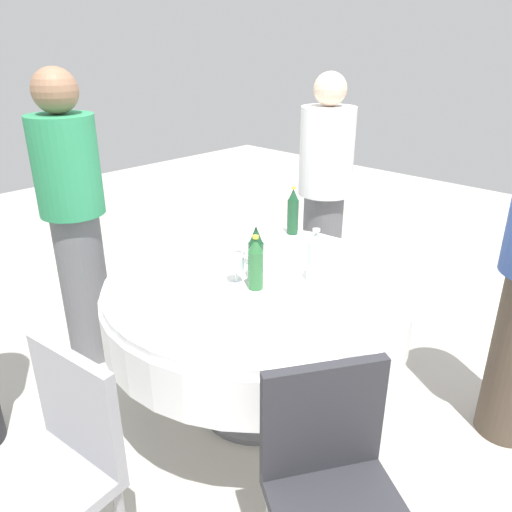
{
  "coord_description": "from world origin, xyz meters",
  "views": [
    {
      "loc": [
        -1.5,
        -1.44,
        1.76
      ],
      "look_at": [
        0.0,
        0.0,
        0.86
      ],
      "focal_mm": 35.07,
      "sensor_mm": 36.0,
      "label": 1
    }
  ],
  "objects_px": {
    "bottle_green_right": "(256,264)",
    "person_right": "(74,219)",
    "wine_glass_mid": "(236,264)",
    "dining_table": "(256,307)",
    "bottle_clear_mid": "(315,257)",
    "chair_outer": "(332,479)",
    "bottle_dark_green_front": "(256,254)",
    "plate_far": "(169,263)",
    "chair_near": "(56,459)",
    "wine_glass_south": "(242,238)",
    "person_front": "(324,195)",
    "wine_glass_near": "(251,246)",
    "bottle_dark_green_north": "(293,212)",
    "plate_east": "(369,277)"
  },
  "relations": [
    {
      "from": "bottle_green_right",
      "to": "person_right",
      "type": "relative_size",
      "value": 0.15
    },
    {
      "from": "wine_glass_mid",
      "to": "dining_table",
      "type": "bearing_deg",
      "value": -23.35
    },
    {
      "from": "bottle_green_right",
      "to": "bottle_clear_mid",
      "type": "distance_m",
      "value": 0.28
    },
    {
      "from": "chair_outer",
      "to": "bottle_dark_green_front",
      "type": "bearing_deg",
      "value": -90.08
    },
    {
      "from": "plate_far",
      "to": "chair_near",
      "type": "bearing_deg",
      "value": -148.12
    },
    {
      "from": "bottle_green_right",
      "to": "bottle_clear_mid",
      "type": "xyz_separation_m",
      "value": [
        0.24,
        -0.14,
        0.0
      ]
    },
    {
      "from": "bottle_green_right",
      "to": "wine_glass_south",
      "type": "distance_m",
      "value": 0.36
    },
    {
      "from": "plate_far",
      "to": "wine_glass_mid",
      "type": "bearing_deg",
      "value": -76.8
    },
    {
      "from": "wine_glass_mid",
      "to": "person_front",
      "type": "bearing_deg",
      "value": 17.54
    },
    {
      "from": "wine_glass_near",
      "to": "person_front",
      "type": "distance_m",
      "value": 1.01
    },
    {
      "from": "bottle_green_right",
      "to": "bottle_dark_green_north",
      "type": "relative_size",
      "value": 0.91
    },
    {
      "from": "bottle_dark_green_north",
      "to": "bottle_green_right",
      "type": "bearing_deg",
      "value": -153.34
    },
    {
      "from": "bottle_clear_mid",
      "to": "chair_outer",
      "type": "relative_size",
      "value": 0.29
    },
    {
      "from": "bottle_green_right",
      "to": "bottle_clear_mid",
      "type": "relative_size",
      "value": 0.99
    },
    {
      "from": "dining_table",
      "to": "person_right",
      "type": "height_order",
      "value": "person_right"
    },
    {
      "from": "dining_table",
      "to": "bottle_dark_green_front",
      "type": "bearing_deg",
      "value": -6.01
    },
    {
      "from": "plate_far",
      "to": "chair_outer",
      "type": "relative_size",
      "value": 0.28
    },
    {
      "from": "wine_glass_near",
      "to": "plate_east",
      "type": "bearing_deg",
      "value": -61.05
    },
    {
      "from": "bottle_green_right",
      "to": "person_right",
      "type": "bearing_deg",
      "value": 103.3
    },
    {
      "from": "bottle_clear_mid",
      "to": "wine_glass_near",
      "type": "xyz_separation_m",
      "value": [
        -0.07,
        0.33,
        -0.02
      ]
    },
    {
      "from": "bottle_green_right",
      "to": "plate_far",
      "type": "bearing_deg",
      "value": 102.92
    },
    {
      "from": "plate_far",
      "to": "person_front",
      "type": "xyz_separation_m",
      "value": [
        1.24,
        -0.02,
        0.08
      ]
    },
    {
      "from": "bottle_green_right",
      "to": "wine_glass_mid",
      "type": "distance_m",
      "value": 0.11
    },
    {
      "from": "wine_glass_south",
      "to": "person_right",
      "type": "distance_m",
      "value": 0.94
    },
    {
      "from": "wine_glass_mid",
      "to": "bottle_clear_mid",
      "type": "bearing_deg",
      "value": -43.23
    },
    {
      "from": "plate_far",
      "to": "plate_east",
      "type": "bearing_deg",
      "value": -55.41
    },
    {
      "from": "bottle_dark_green_north",
      "to": "plate_far",
      "type": "xyz_separation_m",
      "value": [
        -0.75,
        0.16,
        -0.12
      ]
    },
    {
      "from": "bottle_dark_green_front",
      "to": "wine_glass_near",
      "type": "height_order",
      "value": "bottle_dark_green_front"
    },
    {
      "from": "bottle_green_right",
      "to": "dining_table",
      "type": "bearing_deg",
      "value": 42.5
    },
    {
      "from": "plate_east",
      "to": "person_right",
      "type": "bearing_deg",
      "value": 116.21
    },
    {
      "from": "wine_glass_mid",
      "to": "chair_outer",
      "type": "xyz_separation_m",
      "value": [
        -0.43,
        -0.86,
        -0.31
      ]
    },
    {
      "from": "bottle_clear_mid",
      "to": "wine_glass_mid",
      "type": "bearing_deg",
      "value": 136.77
    },
    {
      "from": "bottle_dark_green_north",
      "to": "wine_glass_south",
      "type": "distance_m",
      "value": 0.43
    },
    {
      "from": "plate_far",
      "to": "person_right",
      "type": "distance_m",
      "value": 0.66
    },
    {
      "from": "wine_glass_mid",
      "to": "chair_outer",
      "type": "relative_size",
      "value": 0.15
    },
    {
      "from": "wine_glass_south",
      "to": "wine_glass_mid",
      "type": "bearing_deg",
      "value": -140.01
    },
    {
      "from": "bottle_dark_green_front",
      "to": "dining_table",
      "type": "bearing_deg",
      "value": 173.99
    },
    {
      "from": "plate_far",
      "to": "chair_outer",
      "type": "xyz_separation_m",
      "value": [
        -0.34,
        -1.24,
        -0.23
      ]
    },
    {
      "from": "wine_glass_south",
      "to": "plate_far",
      "type": "height_order",
      "value": "wine_glass_south"
    },
    {
      "from": "dining_table",
      "to": "chair_near",
      "type": "relative_size",
      "value": 1.64
    },
    {
      "from": "bottle_green_right",
      "to": "plate_far",
      "type": "distance_m",
      "value": 0.51
    },
    {
      "from": "dining_table",
      "to": "wine_glass_near",
      "type": "distance_m",
      "value": 0.29
    },
    {
      "from": "person_right",
      "to": "chair_near",
      "type": "relative_size",
      "value": 1.89
    },
    {
      "from": "wine_glass_near",
      "to": "person_front",
      "type": "relative_size",
      "value": 0.09
    },
    {
      "from": "bottle_dark_green_front",
      "to": "wine_glass_near",
      "type": "bearing_deg",
      "value": 52.42
    },
    {
      "from": "plate_east",
      "to": "dining_table",
      "type": "bearing_deg",
      "value": 134.59
    },
    {
      "from": "bottle_dark_green_north",
      "to": "wine_glass_mid",
      "type": "height_order",
      "value": "bottle_dark_green_north"
    },
    {
      "from": "bottle_dark_green_north",
      "to": "wine_glass_near",
      "type": "height_order",
      "value": "bottle_dark_green_north"
    },
    {
      "from": "wine_glass_south",
      "to": "person_front",
      "type": "height_order",
      "value": "person_front"
    },
    {
      "from": "person_right",
      "to": "person_front",
      "type": "distance_m",
      "value": 1.53
    }
  ]
}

